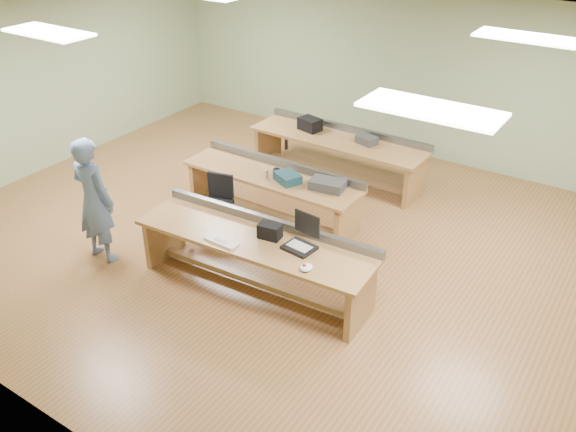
% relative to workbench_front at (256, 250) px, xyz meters
% --- Properties ---
extents(floor, '(10.00, 10.00, 0.00)m').
position_rel_workbench_front_xyz_m(floor, '(-0.31, 1.10, -0.56)').
color(floor, brown).
rests_on(floor, ground).
extents(ceiling, '(10.00, 10.00, 0.00)m').
position_rel_workbench_front_xyz_m(ceiling, '(-0.31, 1.10, 2.44)').
color(ceiling, silver).
rests_on(ceiling, wall_back).
extents(wall_back, '(10.00, 0.04, 3.00)m').
position_rel_workbench_front_xyz_m(wall_back, '(-0.31, 5.10, 0.94)').
color(wall_back, '#8BA17A').
rests_on(wall_back, floor).
extents(wall_front, '(10.00, 0.04, 3.00)m').
position_rel_workbench_front_xyz_m(wall_front, '(-0.31, -2.90, 0.94)').
color(wall_front, '#8BA17A').
rests_on(wall_front, floor).
extents(wall_left, '(0.04, 8.00, 3.00)m').
position_rel_workbench_front_xyz_m(wall_left, '(-5.31, 1.10, 0.94)').
color(wall_left, '#8BA17A').
rests_on(wall_left, floor).
extents(fluor_panels, '(6.20, 3.50, 0.03)m').
position_rel_workbench_front_xyz_m(fluor_panels, '(-0.31, 1.10, 2.41)').
color(fluor_panels, white).
rests_on(fluor_panels, ceiling).
extents(workbench_front, '(3.19, 1.02, 0.86)m').
position_rel_workbench_front_xyz_m(workbench_front, '(0.00, 0.00, 0.00)').
color(workbench_front, olive).
rests_on(workbench_front, floor).
extents(workbench_mid, '(2.85, 0.77, 0.86)m').
position_rel_workbench_front_xyz_m(workbench_mid, '(-0.85, 1.59, -0.01)').
color(workbench_mid, olive).
rests_on(workbench_mid, floor).
extents(workbench_back, '(3.13, 0.87, 0.86)m').
position_rel_workbench_front_xyz_m(workbench_back, '(-0.71, 3.36, -0.00)').
color(workbench_back, olive).
rests_on(workbench_back, floor).
extents(person, '(0.65, 0.43, 1.79)m').
position_rel_workbench_front_xyz_m(person, '(-2.20, -0.62, 0.33)').
color(person, '#677EA8').
rests_on(person, floor).
extents(laptop_base, '(0.40, 0.34, 0.04)m').
position_rel_workbench_front_xyz_m(laptop_base, '(0.60, 0.07, 0.21)').
color(laptop_base, black).
rests_on(laptop_base, workbench_front).
extents(laptop_screen, '(0.37, 0.06, 0.29)m').
position_rel_workbench_front_xyz_m(laptop_screen, '(0.62, 0.21, 0.48)').
color(laptop_screen, black).
rests_on(laptop_screen, laptop_base).
extents(keyboard, '(0.45, 0.17, 0.03)m').
position_rel_workbench_front_xyz_m(keyboard, '(-0.28, -0.33, 0.20)').
color(keyboard, white).
rests_on(keyboard, workbench_front).
extents(trackball_mouse, '(0.19, 0.20, 0.07)m').
position_rel_workbench_front_xyz_m(trackball_mouse, '(0.91, -0.26, 0.22)').
color(trackball_mouse, white).
rests_on(trackball_mouse, workbench_front).
extents(camera_bag, '(0.30, 0.22, 0.19)m').
position_rel_workbench_front_xyz_m(camera_bag, '(0.16, 0.09, 0.28)').
color(camera_bag, black).
rests_on(camera_bag, workbench_front).
extents(task_chair, '(0.57, 0.57, 0.87)m').
position_rel_workbench_front_xyz_m(task_chair, '(-1.31, 0.82, -0.24)').
color(task_chair, black).
rests_on(task_chair, floor).
extents(parts_bin_teal, '(0.46, 0.41, 0.13)m').
position_rel_workbench_front_xyz_m(parts_bin_teal, '(-0.51, 1.50, 0.25)').
color(parts_bin_teal, '#133540').
rests_on(parts_bin_teal, workbench_mid).
extents(parts_bin_grey, '(0.53, 0.39, 0.13)m').
position_rel_workbench_front_xyz_m(parts_bin_grey, '(0.08, 1.63, 0.25)').
color(parts_bin_grey, '#313133').
rests_on(parts_bin_grey, workbench_mid).
extents(mug, '(0.16, 0.16, 0.10)m').
position_rel_workbench_front_xyz_m(mug, '(-0.78, 1.60, 0.24)').
color(mug, '#313133').
rests_on(mug, workbench_mid).
extents(drinks_can, '(0.07, 0.07, 0.12)m').
position_rel_workbench_front_xyz_m(drinks_can, '(-0.86, 1.44, 0.25)').
color(drinks_can, silver).
rests_on(drinks_can, workbench_mid).
extents(storage_box_back, '(0.43, 0.35, 0.22)m').
position_rel_workbench_front_xyz_m(storage_box_back, '(-1.31, 3.40, 0.29)').
color(storage_box_back, black).
rests_on(storage_box_back, workbench_back).
extents(tray_back, '(0.38, 0.32, 0.13)m').
position_rel_workbench_front_xyz_m(tray_back, '(-0.20, 3.41, 0.25)').
color(tray_back, '#313133').
rests_on(tray_back, workbench_back).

